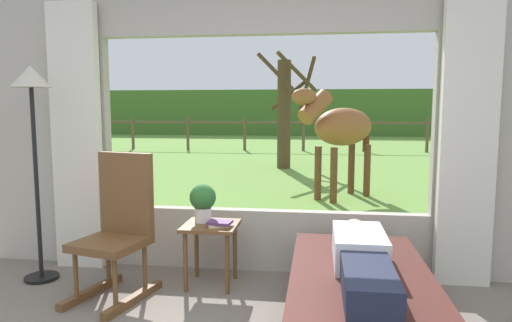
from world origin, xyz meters
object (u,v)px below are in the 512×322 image
object	(u,v)px
horse	(341,128)
floor_lamp_left	(32,108)
rocking_chair	(118,227)
book_stack	(220,224)
recliner_sofa	(360,301)
reclining_person	(362,258)
pasture_tree	(285,110)
side_table	(211,235)
potted_plant	(203,200)

from	to	relation	value
horse	floor_lamp_left	bearing A→B (deg)	96.74
rocking_chair	book_stack	world-z (taller)	rocking_chair
recliner_sofa	reclining_person	size ratio (longest dim) A/B	1.19
rocking_chair	recliner_sofa	bearing A→B (deg)	2.12
book_stack	pasture_tree	bearing A→B (deg)	90.01
reclining_person	side_table	size ratio (longest dim) A/B	2.75
rocking_chair	book_stack	distance (m)	0.79
rocking_chair	side_table	xyz separation A→B (m)	(0.67, 0.28, -0.12)
book_stack	floor_lamp_left	xyz separation A→B (m)	(-1.57, -0.00, 0.92)
recliner_sofa	pasture_tree	world-z (taller)	pasture_tree
potted_plant	recliner_sofa	bearing A→B (deg)	-30.66
rocking_chair	potted_plant	distance (m)	0.70
recliner_sofa	rocking_chair	xyz separation A→B (m)	(-1.82, 0.39, 0.33)
book_stack	pasture_tree	size ratio (longest dim) A/B	0.07
floor_lamp_left	pasture_tree	bearing A→B (deg)	78.08
book_stack	side_table	bearing A→B (deg)	143.13
potted_plant	horse	distance (m)	3.95
side_table	pasture_tree	world-z (taller)	pasture_tree
potted_plant	pasture_tree	size ratio (longest dim) A/B	0.12
recliner_sofa	side_table	world-z (taller)	side_table
recliner_sofa	book_stack	bearing A→B (deg)	150.22
reclining_person	potted_plant	xyz separation A→B (m)	(-1.23, 0.78, 0.18)
horse	reclining_person	bearing A→B (deg)	131.05
floor_lamp_left	side_table	bearing A→B (deg)	2.74
reclining_person	rocking_chair	bearing A→B (deg)	166.33
potted_plant	book_stack	xyz separation A→B (m)	(0.17, -0.13, -0.16)
reclining_person	side_table	world-z (taller)	reclining_person
book_stack	horse	world-z (taller)	horse
book_stack	floor_lamp_left	size ratio (longest dim) A/B	0.11
recliner_sofa	rocking_chair	distance (m)	1.89
floor_lamp_left	pasture_tree	size ratio (longest dim) A/B	0.67
horse	pasture_tree	size ratio (longest dim) A/B	0.64
side_table	book_stack	distance (m)	0.16
recliner_sofa	reclining_person	distance (m)	0.31
side_table	rocking_chair	bearing A→B (deg)	-157.10
recliner_sofa	book_stack	world-z (taller)	book_stack
side_table	pasture_tree	distance (m)	7.44
potted_plant	book_stack	bearing A→B (deg)	-36.87
recliner_sofa	floor_lamp_left	bearing A→B (deg)	166.99
rocking_chair	floor_lamp_left	bearing A→B (deg)	179.42
rocking_chair	side_table	bearing A→B (deg)	37.00
rocking_chair	floor_lamp_left	size ratio (longest dim) A/B	0.62
reclining_person	pasture_tree	distance (m)	8.21
floor_lamp_left	recliner_sofa	bearing A→B (deg)	-12.82
potted_plant	horse	size ratio (longest dim) A/B	0.18
floor_lamp_left	reclining_person	bearing A→B (deg)	-13.85
recliner_sofa	rocking_chair	size ratio (longest dim) A/B	1.52
book_stack	pasture_tree	xyz separation A→B (m)	(-0.00, 7.44, 0.87)
potted_plant	reclining_person	bearing A→B (deg)	-32.35
potted_plant	floor_lamp_left	bearing A→B (deg)	-174.67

